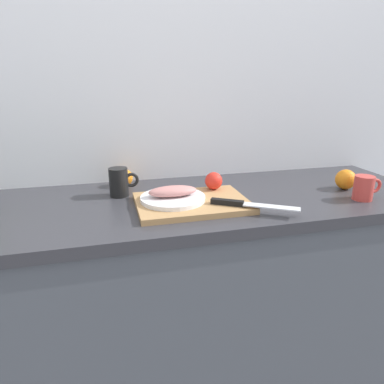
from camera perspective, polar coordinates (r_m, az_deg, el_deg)
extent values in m
cube|color=white|center=(1.51, -5.94, 15.35)|extent=(3.20, 0.05, 2.50)
cube|color=#4C5159|center=(1.48, -2.84, -18.79)|extent=(2.00, 0.58, 0.86)
cube|color=#333338|center=(1.27, -3.15, -2.25)|extent=(2.00, 0.60, 0.04)
cube|color=tan|center=(1.20, 0.00, -1.81)|extent=(0.38, 0.28, 0.02)
cylinder|color=white|center=(1.20, -3.18, -1.03)|extent=(0.23, 0.23, 0.01)
ellipsoid|color=tan|center=(1.19, -3.20, 0.13)|extent=(0.17, 0.07, 0.04)
cube|color=silver|center=(1.14, 12.98, -2.38)|extent=(0.17, 0.12, 0.00)
cube|color=black|center=(1.16, 5.82, -1.70)|extent=(0.11, 0.08, 0.02)
sphere|color=red|center=(1.31, 3.59, 1.85)|extent=(0.07, 0.07, 0.07)
cylinder|color=#CC3F38|center=(1.40, 26.44, 0.62)|extent=(0.07, 0.07, 0.09)
torus|color=#CC3F38|center=(1.43, 27.90, 0.92)|extent=(0.06, 0.01, 0.06)
cylinder|color=black|center=(1.32, -12.00, 1.60)|extent=(0.07, 0.07, 0.11)
torus|color=black|center=(1.32, -9.96, 1.98)|extent=(0.06, 0.01, 0.06)
sphere|color=orange|center=(1.44, -11.18, 2.33)|extent=(0.07, 0.07, 0.07)
sphere|color=orange|center=(1.51, 24.01, 1.92)|extent=(0.08, 0.08, 0.08)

